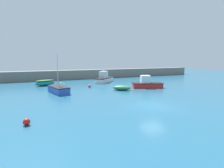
{
  "coord_description": "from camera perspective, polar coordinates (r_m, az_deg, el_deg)",
  "views": [
    {
      "loc": [
        -10.91,
        -14.39,
        4.75
      ],
      "look_at": [
        -0.31,
        9.9,
        0.94
      ],
      "focal_mm": 28.0,
      "sensor_mm": 36.0,
      "label": 1
    }
  ],
  "objects": [
    {
      "name": "open_tender_yellow",
      "position": [
        26.89,
        3.19,
        -1.2
      ],
      "size": [
        3.09,
        2.97,
        0.75
      ],
      "rotation": [
        0.0,
        0.0,
        2.41
      ],
      "color": "#287A4C",
      "rests_on": "ground_plane"
    },
    {
      "name": "motorboat_grey_hull",
      "position": [
        29.75,
        11.24,
        0.16
      ],
      "size": [
        5.33,
        3.74,
        2.04
      ],
      "rotation": [
        0.0,
        0.0,
        5.9
      ],
      "color": "red",
      "rests_on": "ground_plane"
    },
    {
      "name": "ground_plane",
      "position": [
        18.7,
        13.21,
        -7.09
      ],
      "size": [
        120.0,
        120.0,
        0.2
      ],
      "primitive_type": "cube",
      "color": "#235B7A"
    },
    {
      "name": "mooring_buoy_red",
      "position": [
        14.29,
        -26.14,
        -11.02
      ],
      "size": [
        0.51,
        0.51,
        0.51
      ],
      "primitive_type": "sphere",
      "color": "red",
      "rests_on": "ground_plane"
    },
    {
      "name": "rowboat_with_red_cover",
      "position": [
        33.55,
        -21.0,
        0.4
      ],
      "size": [
        3.76,
        2.32,
        1.05
      ],
      "rotation": [
        0.0,
        0.0,
        3.45
      ],
      "color": "teal",
      "rests_on": "ground_plane"
    },
    {
      "name": "sailboat_tall_mast",
      "position": [
        25.74,
        -17.06,
        -1.71
      ],
      "size": [
        2.7,
        4.61,
        5.45
      ],
      "rotation": [
        0.0,
        0.0,
        1.82
      ],
      "color": "#2D56B7",
      "rests_on": "ground_plane"
    },
    {
      "name": "cabin_cruiser_white",
      "position": [
        35.87,
        -2.54,
        1.8
      ],
      "size": [
        5.27,
        5.24,
        2.32
      ],
      "rotation": [
        0.0,
        0.0,
        0.78
      ],
      "color": "white",
      "rests_on": "ground_plane"
    },
    {
      "name": "mooring_buoy_pink",
      "position": [
        29.78,
        -7.4,
        -0.56
      ],
      "size": [
        0.53,
        0.53,
        0.53
      ],
      "primitive_type": "sphere",
      "color": "#EA668C",
      "rests_on": "ground_plane"
    },
    {
      "name": "harbor_breakwater",
      "position": [
        43.32,
        -8.92,
        3.2
      ],
      "size": [
        62.49,
        2.51,
        2.14
      ],
      "primitive_type": "cube",
      "color": "slate",
      "rests_on": "ground_plane"
    }
  ]
}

